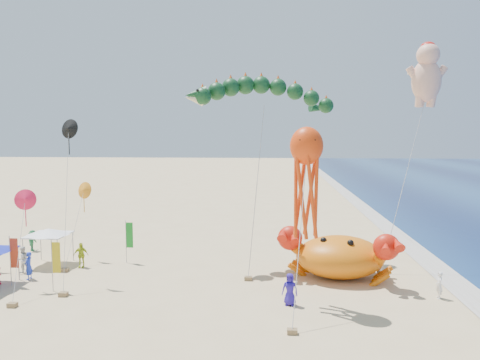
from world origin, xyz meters
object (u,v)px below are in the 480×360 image
cherub_kite (427,73)px  canopy_white (48,232)px  crab_inflatable (340,255)px  octopus_kite (306,174)px  dragon_kite (262,98)px

cherub_kite → canopy_white: cherub_kite is taller
crab_inflatable → canopy_white: (-20.89, 1.60, 0.92)m
octopus_kite → canopy_white: octopus_kite is taller
crab_inflatable → cherub_kite: size_ratio=0.49×
dragon_kite → canopy_white: (-15.52, -3.01, -9.83)m
dragon_kite → canopy_white: dragon_kite is taller
octopus_kite → canopy_white: size_ratio=3.28×
dragon_kite → cherub_kite: (11.83, -0.55, 1.67)m
cherub_kite → canopy_white: 29.77m
octopus_kite → cherub_kite: bearing=44.9°
crab_inflatable → cherub_kite: bearing=32.1°
dragon_kite → cherub_kite: size_ratio=0.84×
crab_inflatable → cherub_kite: cherub_kite is taller
crab_inflatable → dragon_kite: (-5.37, 4.61, 10.75)m
cherub_kite → octopus_kite: 14.44m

